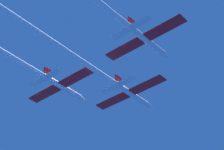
% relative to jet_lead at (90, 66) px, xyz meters
% --- Properties ---
extents(jet_lead, '(16.96, 47.86, 2.81)m').
position_rel_jet_lead_xyz_m(jet_lead, '(0.00, 0.00, 0.00)').
color(jet_lead, white).
extents(jet_left_wing, '(16.96, 43.70, 2.81)m').
position_rel_jet_lead_xyz_m(jet_left_wing, '(-9.64, -8.83, 0.66)').
color(jet_left_wing, white).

